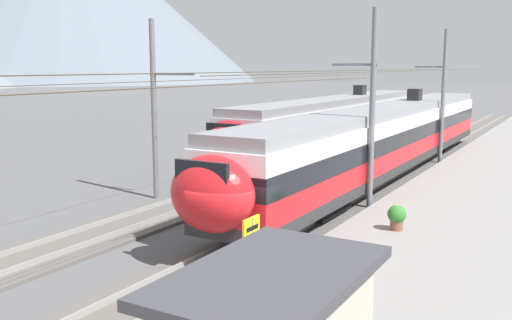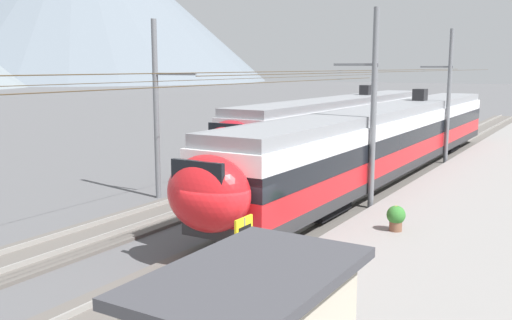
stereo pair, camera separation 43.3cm
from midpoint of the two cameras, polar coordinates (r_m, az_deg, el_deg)
ground_plane at (r=16.53m, az=-1.25°, el=-11.44°), size 400.00×400.00×0.00m
platform_slab at (r=14.64m, az=15.24°, el=-13.86°), size 120.00×7.70×0.35m
track_near at (r=16.97m, az=-3.85°, el=-10.64°), size 120.00×3.00×0.28m
track_far at (r=20.38m, az=-16.35°, el=-7.57°), size 120.00×3.00×0.28m
train_near_platform at (r=30.76m, az=13.64°, el=2.29°), size 33.84×2.93×4.27m
train_far_track at (r=38.29m, az=8.80°, el=3.76°), size 27.71×3.00×4.27m
catenary_mast_mid at (r=23.40m, az=11.97°, el=5.13°), size 44.93×1.90×8.16m
catenary_mast_east at (r=35.82m, az=18.90°, el=6.13°), size 44.93×1.90×8.06m
catenary_mast_far_side at (r=25.46m, az=-9.23°, el=5.23°), size 44.93×2.39×7.91m
platform_sign at (r=13.38m, az=-0.30°, el=-8.03°), size 0.70×0.08×2.06m
passenger_walking at (r=11.71m, az=-2.98°, el=-13.62°), size 0.53×0.22×1.69m
handbag_beside_passenger at (r=12.91m, az=-0.60°, el=-15.19°), size 0.32×0.18×0.42m
potted_plant_platform_edge at (r=15.36m, az=3.49°, el=-9.64°), size 0.69×0.69×0.93m
potted_plant_by_shelter at (r=19.96m, az=14.45°, el=-5.49°), size 0.64×0.64×0.88m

